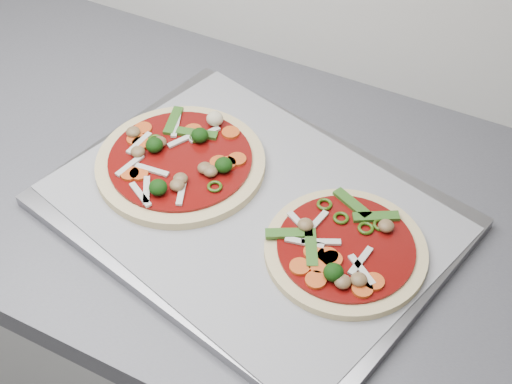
% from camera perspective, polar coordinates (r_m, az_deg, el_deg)
% --- Properties ---
extents(countertop, '(3.60, 0.60, 0.04)m').
position_cam_1_polar(countertop, '(0.93, 18.54, -8.01)').
color(countertop, '#5A5A61').
rests_on(countertop, base_cabinet).
extents(baking_tray, '(0.57, 0.47, 0.02)m').
position_cam_1_polar(baking_tray, '(0.93, -0.39, -1.61)').
color(baking_tray, gray).
rests_on(baking_tray, countertop).
extents(parchment, '(0.56, 0.47, 0.00)m').
position_cam_1_polar(parchment, '(0.92, -0.40, -1.23)').
color(parchment, '#98989D').
rests_on(parchment, baking_tray).
extents(pizza_left, '(0.24, 0.24, 0.04)m').
position_cam_1_polar(pizza_left, '(0.97, -6.05, 2.48)').
color(pizza_left, beige).
rests_on(pizza_left, parchment).
extents(pizza_right, '(0.20, 0.20, 0.03)m').
position_cam_1_polar(pizza_right, '(0.87, 7.09, -4.59)').
color(pizza_right, beige).
rests_on(pizza_right, parchment).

